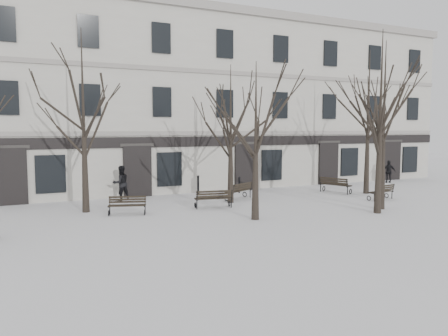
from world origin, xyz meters
TOP-DOWN VIEW (x-y plane):
  - ground at (0.00, 0.00)m, footprint 100.00×100.00m
  - building at (0.00, 12.96)m, footprint 40.40×10.20m
  - tree_1 at (-0.52, -0.42)m, footprint 4.65×4.65m
  - tree_2 at (5.28, -1.56)m, footprint 5.80×5.80m
  - tree_3 at (6.20, -0.86)m, footprint 5.59×5.59m
  - tree_4 at (-6.83, 4.39)m, footprint 5.86×5.86m
  - tree_5 at (0.41, 3.89)m, footprint 5.00×5.00m
  - tree_6 at (9.19, 3.34)m, footprint 5.91×5.91m
  - bench_1 at (-1.05, 2.78)m, footprint 1.90×0.95m
  - bench_2 at (8.27, 1.18)m, footprint 1.75×0.90m
  - bench_3 at (-5.23, 2.94)m, footprint 1.74×1.08m
  - bench_4 at (1.32, 4.61)m, footprint 1.92×1.45m
  - bench_5 at (7.65, 4.33)m, footprint 1.32×2.00m
  - bollard_a at (-0.09, 7.19)m, footprint 0.15×0.15m
  - bollard_b at (2.45, 6.84)m, footprint 0.13×0.13m
  - pedestrian_b at (-4.64, 7.02)m, footprint 1.05×0.90m
  - pedestrian_c at (14.43, 6.67)m, footprint 1.02×0.78m

SIDE VIEW (x-z plane):
  - ground at x=0.00m, z-range 0.00..0.00m
  - pedestrian_b at x=-4.64m, z-range -0.94..0.94m
  - pedestrian_c at x=14.43m, z-range -0.80..0.80m
  - bench_3 at x=-5.23m, z-range 0.04..0.87m
  - bench_2 at x=8.27m, z-range 0.04..0.88m
  - bench_1 at x=-1.05m, z-range 0.04..0.96m
  - bench_4 at x=1.32m, z-range 0.04..0.97m
  - bench_5 at x=7.65m, z-range 0.04..1.00m
  - bollard_b at x=2.45m, z-range 0.03..1.01m
  - bollard_a at x=-0.09m, z-range 0.04..1.18m
  - tree_1 at x=-0.52m, z-range 0.83..7.48m
  - tree_5 at x=0.41m, z-range 0.89..8.03m
  - tree_3 at x=6.20m, z-range 1.00..8.99m
  - tree_2 at x=5.28m, z-range 1.04..9.32m
  - tree_4 at x=-6.83m, z-range 1.05..9.43m
  - tree_6 at x=9.19m, z-range 1.06..9.50m
  - building at x=0.00m, z-range -0.18..11.22m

